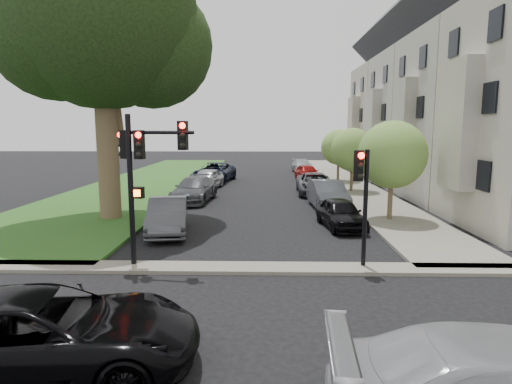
{
  "coord_description": "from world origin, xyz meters",
  "views": [
    {
      "loc": [
        0.36,
        -10.74,
        4.36
      ],
      "look_at": [
        0.0,
        5.0,
        2.0
      ],
      "focal_mm": 30.0,
      "sensor_mm": 36.0,
      "label": 1
    }
  ],
  "objects_px": {
    "car_cross_near": "(41,334)",
    "car_parked_1": "(328,195)",
    "car_parked_4": "(302,166)",
    "small_tree_c": "(339,147)",
    "car_parked_8": "(215,172)",
    "small_tree_a": "(392,155)",
    "traffic_signal_secondary": "(362,187)",
    "traffic_signal_main": "(142,163)",
    "car_parked_0": "(341,213)",
    "eucalyptus": "(99,12)",
    "small_tree_b": "(352,150)",
    "car_parked_5": "(168,216)",
    "car_parked_7": "(207,179)",
    "car_parked_2": "(315,184)",
    "car_parked_3": "(307,172)",
    "car_parked_6": "(194,189)"
  },
  "relations": [
    {
      "from": "car_cross_near",
      "to": "car_parked_1",
      "type": "bearing_deg",
      "value": -33.88
    },
    {
      "from": "car_cross_near",
      "to": "car_parked_4",
      "type": "xyz_separation_m",
      "value": [
        7.56,
        35.15,
        -0.13
      ]
    },
    {
      "from": "small_tree_c",
      "to": "car_parked_8",
      "type": "bearing_deg",
      "value": 178.35
    },
    {
      "from": "small_tree_c",
      "to": "car_parked_8",
      "type": "height_order",
      "value": "small_tree_c"
    },
    {
      "from": "small_tree_a",
      "to": "small_tree_c",
      "type": "xyz_separation_m",
      "value": [
        -0.0,
        14.6,
        -0.31
      ]
    },
    {
      "from": "car_parked_1",
      "to": "car_parked_8",
      "type": "relative_size",
      "value": 0.83
    },
    {
      "from": "traffic_signal_secondary",
      "to": "traffic_signal_main",
      "type": "bearing_deg",
      "value": 179.67
    },
    {
      "from": "car_parked_0",
      "to": "traffic_signal_secondary",
      "type": "bearing_deg",
      "value": -101.66
    },
    {
      "from": "eucalyptus",
      "to": "small_tree_a",
      "type": "bearing_deg",
      "value": -0.31
    },
    {
      "from": "small_tree_b",
      "to": "car_parked_5",
      "type": "distance_m",
      "value": 15.44
    },
    {
      "from": "car_parked_1",
      "to": "car_parked_7",
      "type": "relative_size",
      "value": 1.09
    },
    {
      "from": "eucalyptus",
      "to": "traffic_signal_secondary",
      "type": "height_order",
      "value": "eucalyptus"
    },
    {
      "from": "car_parked_0",
      "to": "car_parked_8",
      "type": "relative_size",
      "value": 0.68
    },
    {
      "from": "car_parked_1",
      "to": "eucalyptus",
      "type": "bearing_deg",
      "value": -168.1
    },
    {
      "from": "small_tree_c",
      "to": "traffic_signal_secondary",
      "type": "height_order",
      "value": "small_tree_c"
    },
    {
      "from": "small_tree_a",
      "to": "car_parked_2",
      "type": "distance_m",
      "value": 9.09
    },
    {
      "from": "traffic_signal_main",
      "to": "car_parked_7",
      "type": "distance_m",
      "value": 17.81
    },
    {
      "from": "traffic_signal_secondary",
      "to": "car_parked_2",
      "type": "relative_size",
      "value": 0.74
    },
    {
      "from": "small_tree_a",
      "to": "car_parked_3",
      "type": "height_order",
      "value": "small_tree_a"
    },
    {
      "from": "car_parked_7",
      "to": "car_parked_5",
      "type": "bearing_deg",
      "value": -80.54
    },
    {
      "from": "car_parked_4",
      "to": "car_parked_5",
      "type": "distance_m",
      "value": 25.89
    },
    {
      "from": "eucalyptus",
      "to": "traffic_signal_main",
      "type": "height_order",
      "value": "eucalyptus"
    },
    {
      "from": "eucalyptus",
      "to": "traffic_signal_main",
      "type": "xyz_separation_m",
      "value": [
        3.7,
        -6.99,
        -6.2
      ]
    },
    {
      "from": "car_parked_1",
      "to": "car_parked_8",
      "type": "xyz_separation_m",
      "value": [
        -7.56,
        11.77,
        0.01
      ]
    },
    {
      "from": "car_cross_near",
      "to": "car_parked_7",
      "type": "relative_size",
      "value": 1.29
    },
    {
      "from": "small_tree_a",
      "to": "small_tree_b",
      "type": "bearing_deg",
      "value": 90.0
    },
    {
      "from": "small_tree_c",
      "to": "car_cross_near",
      "type": "relative_size",
      "value": 0.77
    },
    {
      "from": "traffic_signal_secondary",
      "to": "car_parked_5",
      "type": "distance_m",
      "value": 8.52
    },
    {
      "from": "traffic_signal_main",
      "to": "eucalyptus",
      "type": "bearing_deg",
      "value": 117.9
    },
    {
      "from": "small_tree_a",
      "to": "traffic_signal_main",
      "type": "xyz_separation_m",
      "value": [
        -9.62,
        -6.92,
        0.16
      ]
    },
    {
      "from": "car_parked_3",
      "to": "car_parked_7",
      "type": "height_order",
      "value": "car_parked_7"
    },
    {
      "from": "eucalyptus",
      "to": "car_parked_6",
      "type": "relative_size",
      "value": 2.77
    },
    {
      "from": "traffic_signal_secondary",
      "to": "car_parked_1",
      "type": "relative_size",
      "value": 0.8
    },
    {
      "from": "car_parked_8",
      "to": "eucalyptus",
      "type": "bearing_deg",
      "value": -94.02
    },
    {
      "from": "car_parked_5",
      "to": "car_parked_7",
      "type": "height_order",
      "value": "car_parked_5"
    },
    {
      "from": "traffic_signal_main",
      "to": "car_cross_near",
      "type": "height_order",
      "value": "traffic_signal_main"
    },
    {
      "from": "car_cross_near",
      "to": "car_parked_5",
      "type": "distance_m",
      "value": 10.43
    },
    {
      "from": "car_parked_5",
      "to": "car_parked_6",
      "type": "xyz_separation_m",
      "value": [
        -0.18,
        7.75,
        -0.0
      ]
    },
    {
      "from": "car_parked_2",
      "to": "car_parked_4",
      "type": "height_order",
      "value": "car_parked_2"
    },
    {
      "from": "eucalyptus",
      "to": "small_tree_b",
      "type": "height_order",
      "value": "eucalyptus"
    },
    {
      "from": "small_tree_a",
      "to": "car_parked_6",
      "type": "relative_size",
      "value": 0.94
    },
    {
      "from": "car_parked_5",
      "to": "car_parked_7",
      "type": "xyz_separation_m",
      "value": [
        -0.17,
        13.18,
        -0.0
      ]
    },
    {
      "from": "small_tree_a",
      "to": "car_parked_7",
      "type": "height_order",
      "value": "small_tree_a"
    },
    {
      "from": "eucalyptus",
      "to": "car_parked_8",
      "type": "bearing_deg",
      "value": 77.46
    },
    {
      "from": "small_tree_a",
      "to": "car_parked_0",
      "type": "height_order",
      "value": "small_tree_a"
    },
    {
      "from": "traffic_signal_main",
      "to": "car_parked_4",
      "type": "xyz_separation_m",
      "value": [
        7.41,
        29.15,
        -2.66
      ]
    },
    {
      "from": "car_parked_5",
      "to": "car_parked_3",
      "type": "bearing_deg",
      "value": 58.06
    },
    {
      "from": "small_tree_b",
      "to": "car_parked_0",
      "type": "relative_size",
      "value": 1.15
    },
    {
      "from": "small_tree_b",
      "to": "eucalyptus",
      "type": "bearing_deg",
      "value": -145.78
    },
    {
      "from": "car_parked_1",
      "to": "car_parked_4",
      "type": "bearing_deg",
      "value": 85.5
    }
  ]
}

